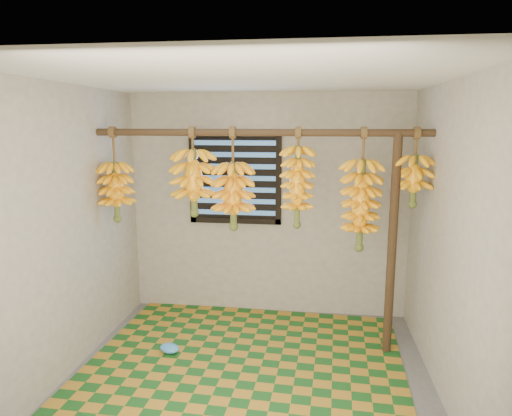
% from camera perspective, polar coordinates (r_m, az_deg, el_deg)
% --- Properties ---
extents(floor, '(3.00, 3.00, 0.01)m').
position_cam_1_polar(floor, '(3.97, -1.11, -21.14)').
color(floor, '#555555').
rests_on(floor, ground).
extents(ceiling, '(3.00, 3.00, 0.01)m').
position_cam_1_polar(ceiling, '(3.39, -1.26, 16.04)').
color(ceiling, silver).
rests_on(ceiling, wall_back).
extents(wall_back, '(3.00, 0.01, 2.40)m').
position_cam_1_polar(wall_back, '(4.95, 1.45, 0.30)').
color(wall_back, gray).
rests_on(wall_back, floor).
extents(wall_left, '(0.01, 3.00, 2.40)m').
position_cam_1_polar(wall_left, '(4.00, -23.05, -3.03)').
color(wall_left, gray).
rests_on(wall_left, floor).
extents(wall_right, '(0.01, 3.00, 2.40)m').
position_cam_1_polar(wall_right, '(3.59, 23.36, -4.52)').
color(wall_right, gray).
rests_on(wall_right, floor).
extents(window, '(1.00, 0.04, 1.00)m').
position_cam_1_polar(window, '(4.93, -2.63, 3.77)').
color(window, black).
rests_on(window, wall_back).
extents(hanging_pole, '(3.00, 0.06, 0.06)m').
position_cam_1_polar(hanging_pole, '(4.07, 0.28, 9.42)').
color(hanging_pole, '#402A1B').
rests_on(hanging_pole, wall_left).
extents(support_post, '(0.08, 0.08, 2.00)m').
position_cam_1_polar(support_post, '(4.24, 16.64, -4.68)').
color(support_post, '#402A1B').
rests_on(support_post, floor).
extents(woven_mat, '(2.82, 2.30, 0.01)m').
position_cam_1_polar(woven_mat, '(4.30, -1.20, -18.29)').
color(woven_mat, '#174E1A').
rests_on(woven_mat, floor).
extents(plastic_bag, '(0.24, 0.21, 0.08)m').
position_cam_1_polar(plastic_bag, '(4.44, -10.77, -16.83)').
color(plastic_bag, '#3D98E6').
rests_on(plastic_bag, woven_mat).
extents(banana_bunch_a, '(0.32, 0.32, 0.89)m').
position_cam_1_polar(banana_bunch_a, '(4.49, -17.08, 1.97)').
color(banana_bunch_a, brown).
rests_on(banana_bunch_a, hanging_pole).
extents(banana_bunch_b, '(0.39, 0.39, 0.81)m').
position_cam_1_polar(banana_bunch_b, '(4.22, -7.81, 3.19)').
color(banana_bunch_b, brown).
rests_on(banana_bunch_b, hanging_pole).
extents(banana_bunch_c, '(0.37, 0.37, 0.93)m').
position_cam_1_polar(banana_bunch_c, '(4.16, -2.85, 1.52)').
color(banana_bunch_c, brown).
rests_on(banana_bunch_c, hanging_pole).
extents(banana_bunch_d, '(0.29, 0.29, 0.89)m').
position_cam_1_polar(banana_bunch_d, '(4.08, 5.21, 2.66)').
color(banana_bunch_d, brown).
rests_on(banana_bunch_d, hanging_pole).
extents(banana_bunch_e, '(0.34, 0.34, 1.08)m').
position_cam_1_polar(banana_bunch_e, '(4.12, 12.97, 0.35)').
color(banana_bunch_e, brown).
rests_on(banana_bunch_e, hanging_pole).
extents(banana_bunch_f, '(0.31, 0.31, 0.68)m').
position_cam_1_polar(banana_bunch_f, '(4.15, 19.12, 3.26)').
color(banana_bunch_f, brown).
rests_on(banana_bunch_f, hanging_pole).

